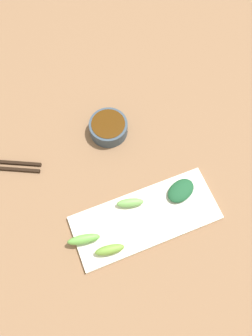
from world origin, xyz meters
TOP-DOWN VIEW (x-y plane):
  - tabletop at (0.00, 0.00)m, footprint 2.10×2.10m
  - sauce_bowl at (-0.17, -0.02)m, footprint 0.10×0.10m
  - serving_plate at (0.09, -0.02)m, footprint 0.14×0.35m
  - broccoli_stalk_0 at (0.13, -0.13)m, footprint 0.03×0.07m
  - broccoli_leafy_1 at (0.06, 0.09)m, footprint 0.07×0.09m
  - broccoli_stalk_2 at (0.04, -0.04)m, footprint 0.04×0.07m
  - broccoli_stalk_3 at (0.09, -0.17)m, footprint 0.04×0.08m

SIDE VIEW (x-z plane):
  - tabletop at x=0.00m, z-range 0.00..0.02m
  - serving_plate at x=0.09m, z-range 0.02..0.03m
  - sauce_bowl at x=-0.17m, z-range 0.02..0.06m
  - broccoli_leafy_1 at x=0.06m, z-range 0.03..0.05m
  - broccoli_stalk_2 at x=0.04m, z-range 0.03..0.06m
  - broccoli_stalk_0 at x=0.13m, z-range 0.03..0.06m
  - broccoli_stalk_3 at x=0.09m, z-range 0.03..0.06m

